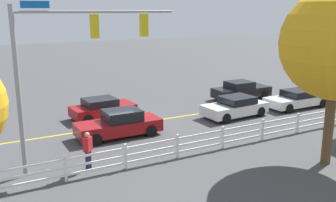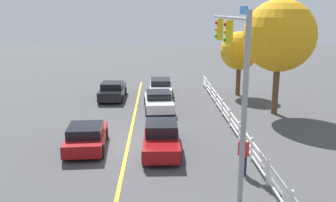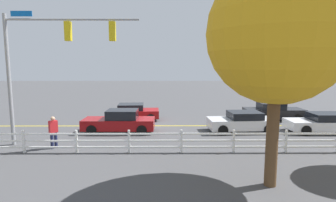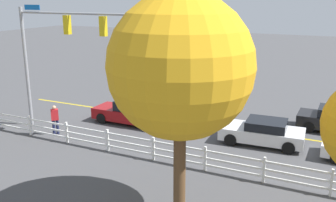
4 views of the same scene
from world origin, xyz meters
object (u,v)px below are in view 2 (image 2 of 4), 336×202
object	(u,v)px
car_1	(161,138)
car_4	(158,101)
car_0	(86,137)
car_3	(113,91)
car_2	(161,87)
tree_0	(279,36)
tree_1	(240,51)
pedestrian	(243,154)

from	to	relation	value
car_1	car_4	xyz separation A→B (m)	(-8.01, -0.10, -0.04)
car_0	car_3	size ratio (longest dim) A/B	0.90
car_2	car_1	bearing A→B (deg)	-0.10
car_4	tree_0	world-z (taller)	tree_0
car_1	tree_1	distance (m)	14.61
car_1	tree_0	distance (m)	11.45
pedestrian	car_4	bearing A→B (deg)	64.04
car_1	car_2	xyz separation A→B (m)	(-13.37, 0.12, -0.06)
car_0	car_3	world-z (taller)	car_3
tree_0	tree_1	size ratio (longest dim) A/B	1.45
car_3	tree_0	distance (m)	13.54
car_3	pedestrian	size ratio (longest dim) A/B	2.68
car_2	tree_0	world-z (taller)	tree_0
tree_1	tree_0	bearing A→B (deg)	12.36
car_2	car_3	world-z (taller)	car_3
car_1	tree_0	bearing A→B (deg)	130.88
pedestrian	car_2	bearing A→B (deg)	57.44
car_4	tree_0	distance (m)	9.42
car_1	car_2	bearing A→B (deg)	179.98
car_1	car_2	world-z (taller)	car_1
car_0	car_2	world-z (taller)	car_0
pedestrian	tree_0	xyz separation A→B (m)	(-9.62, 4.46, 4.42)
tree_0	car_2	bearing A→B (deg)	-130.04
car_1	car_4	distance (m)	8.01
car_4	tree_1	bearing A→B (deg)	120.95
tree_1	car_3	bearing A→B (deg)	-84.07
car_0	car_4	size ratio (longest dim) A/B	0.93
car_0	tree_0	distance (m)	14.26
tree_0	tree_1	distance (m)	6.19
car_2	pedestrian	xyz separation A→B (m)	(16.21, 3.39, 0.30)
pedestrian	tree_1	world-z (taller)	tree_1
car_1	tree_1	xyz separation A→B (m)	(-12.62, 6.69, 3.06)
car_3	car_4	bearing A→B (deg)	-133.10
car_1	pedestrian	distance (m)	4.52
car_0	tree_0	xyz separation A→B (m)	(-6.40, 11.84, 4.70)
car_4	car_0	bearing A→B (deg)	-29.58
car_0	tree_0	world-z (taller)	tree_0
car_0	car_4	xyz separation A→B (m)	(-7.62, 3.77, 0.00)
car_2	car_4	xyz separation A→B (m)	(5.36, -0.22, 0.03)
car_0	tree_1	xyz separation A→B (m)	(-12.24, 10.56, 3.10)
car_1	car_2	size ratio (longest dim) A/B	0.97
car_0	pedestrian	distance (m)	8.06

